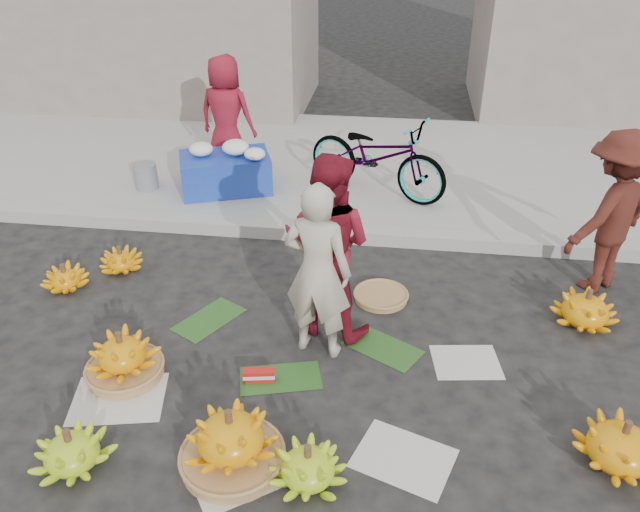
# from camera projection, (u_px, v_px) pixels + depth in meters

# --- Properties ---
(ground) EXTENTS (80.00, 80.00, 0.00)m
(ground) POSITION_uv_depth(u_px,v_px,m) (297.00, 363.00, 5.19)
(ground) COLOR black
(ground) RESTS_ON ground
(curb) EXTENTS (40.00, 0.25, 0.15)m
(curb) POSITION_uv_depth(u_px,v_px,m) (329.00, 232.00, 7.04)
(curb) COLOR #9A9791
(curb) RESTS_ON ground
(sidewalk) EXTENTS (40.00, 4.00, 0.12)m
(sidewalk) POSITION_uv_depth(u_px,v_px,m) (346.00, 164.00, 8.84)
(sidewalk) COLOR #9A9791
(sidewalk) RESTS_ON ground
(newspaper_scatter) EXTENTS (3.20, 1.80, 0.00)m
(newspaper_scatter) POSITION_uv_depth(u_px,v_px,m) (279.00, 434.00, 4.50)
(newspaper_scatter) COLOR silver
(newspaper_scatter) RESTS_ON ground
(banana_leaves) EXTENTS (2.00, 1.00, 0.00)m
(banana_leaves) POSITION_uv_depth(u_px,v_px,m) (289.00, 347.00, 5.37)
(banana_leaves) COLOR #204C19
(banana_leaves) RESTS_ON ground
(banana_bunch_0) EXTENTS (0.61, 0.61, 0.43)m
(banana_bunch_0) POSITION_uv_depth(u_px,v_px,m) (123.00, 358.00, 4.97)
(banana_bunch_0) COLOR #9B6E41
(banana_bunch_0) RESTS_ON ground
(banana_bunch_1) EXTENTS (0.57, 0.57, 0.33)m
(banana_bunch_1) POSITION_uv_depth(u_px,v_px,m) (71.00, 451.00, 4.19)
(banana_bunch_1) COLOR #8CBF1B
(banana_bunch_1) RESTS_ON ground
(banana_bunch_2) EXTENTS (0.76, 0.76, 0.48)m
(banana_bunch_2) POSITION_uv_depth(u_px,v_px,m) (231.00, 441.00, 4.18)
(banana_bunch_2) COLOR #9B6E41
(banana_bunch_2) RESTS_ON ground
(banana_bunch_3) EXTENTS (0.62, 0.62, 0.32)m
(banana_bunch_3) POSITION_uv_depth(u_px,v_px,m) (308.00, 466.00, 4.08)
(banana_bunch_3) COLOR #8CBF1B
(banana_bunch_3) RESTS_ON ground
(banana_bunch_4) EXTENTS (0.77, 0.77, 0.39)m
(banana_bunch_4) POSITION_uv_depth(u_px,v_px,m) (621.00, 445.00, 4.20)
(banana_bunch_4) COLOR #F7A40C
(banana_bunch_4) RESTS_ON ground
(banana_bunch_5) EXTENTS (0.70, 0.70, 0.36)m
(banana_bunch_5) POSITION_uv_depth(u_px,v_px,m) (586.00, 309.00, 5.60)
(banana_bunch_5) COLOR #F7A40C
(banana_bunch_5) RESTS_ON ground
(banana_bunch_6) EXTENTS (0.42, 0.42, 0.27)m
(banana_bunch_6) POSITION_uv_depth(u_px,v_px,m) (65.00, 278.00, 6.13)
(banana_bunch_6) COLOR #F7A40C
(banana_bunch_6) RESTS_ON ground
(banana_bunch_7) EXTENTS (0.52, 0.52, 0.27)m
(banana_bunch_7) POSITION_uv_depth(u_px,v_px,m) (121.00, 260.00, 6.43)
(banana_bunch_7) COLOR #F7A40C
(banana_bunch_7) RESTS_ON ground
(basket_spare) EXTENTS (0.60, 0.60, 0.06)m
(basket_spare) POSITION_uv_depth(u_px,v_px,m) (381.00, 296.00, 6.00)
(basket_spare) COLOR #9B6E41
(basket_spare) RESTS_ON ground
(incense_stack) EXTENTS (0.26, 0.12, 0.10)m
(incense_stack) POSITION_uv_depth(u_px,v_px,m) (259.00, 375.00, 4.98)
(incense_stack) COLOR red
(incense_stack) RESTS_ON ground
(vendor_cream) EXTENTS (0.63, 0.48, 1.54)m
(vendor_cream) POSITION_uv_depth(u_px,v_px,m) (317.00, 272.00, 4.98)
(vendor_cream) COLOR beige
(vendor_cream) RESTS_ON ground
(vendor_red) EXTENTS (0.94, 0.82, 1.65)m
(vendor_red) POSITION_uv_depth(u_px,v_px,m) (327.00, 246.00, 5.22)
(vendor_red) COLOR maroon
(vendor_red) RESTS_ON ground
(man_striped) EXTENTS (1.17, 1.13, 1.60)m
(man_striped) POSITION_uv_depth(u_px,v_px,m) (611.00, 213.00, 5.83)
(man_striped) COLOR maroon
(man_striped) RESTS_ON ground
(flower_table) EXTENTS (1.26, 1.02, 0.64)m
(flower_table) POSITION_uv_depth(u_px,v_px,m) (226.00, 170.00, 7.81)
(flower_table) COLOR #1834A2
(flower_table) RESTS_ON sidewalk
(grey_bucket) EXTENTS (0.29, 0.29, 0.33)m
(grey_bucket) POSITION_uv_depth(u_px,v_px,m) (146.00, 176.00, 7.90)
(grey_bucket) COLOR slate
(grey_bucket) RESTS_ON sidewalk
(flower_vendor) EXTENTS (0.83, 0.62, 1.54)m
(flower_vendor) POSITION_uv_depth(u_px,v_px,m) (226.00, 115.00, 8.09)
(flower_vendor) COLOR maroon
(flower_vendor) RESTS_ON sidewalk
(bicycle) EXTENTS (1.38, 1.96, 0.98)m
(bicycle) POSITION_uv_depth(u_px,v_px,m) (377.00, 156.00, 7.62)
(bicycle) COLOR gray
(bicycle) RESTS_ON sidewalk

